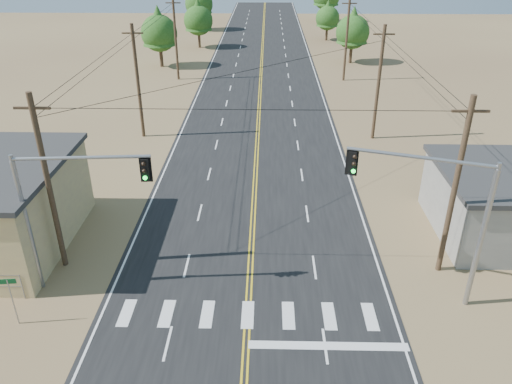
{
  "coord_description": "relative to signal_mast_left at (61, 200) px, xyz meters",
  "views": [
    {
      "loc": [
        0.84,
        -10.91,
        16.74
      ],
      "look_at": [
        0.26,
        14.39,
        3.5
      ],
      "focal_mm": 35.0,
      "sensor_mm": 36.0,
      "label": 1
    }
  ],
  "objects": [
    {
      "name": "tree_right_near",
      "position": [
        21.85,
        51.45,
        -0.4
      ],
      "size": [
        4.66,
        4.66,
        7.77
      ],
      "color": "#3F2D1E",
      "rests_on": "ground"
    },
    {
      "name": "utility_pole_right_near",
      "position": [
        19.62,
        1.86,
        -0.04
      ],
      "size": [
        1.8,
        0.3,
        10.0
      ],
      "color": "#4C3826",
      "rests_on": "ground"
    },
    {
      "name": "utility_pole_left_far",
      "position": [
        -1.38,
        41.86,
        -0.04
      ],
      "size": [
        1.8,
        0.3,
        10.0
      ],
      "color": "#4C3826",
      "rests_on": "ground"
    },
    {
      "name": "street_sign",
      "position": [
        -1.88,
        -2.97,
        -3.39
      ],
      "size": [
        0.78,
        0.12,
        2.64
      ],
      "rotation": [
        0.0,
        0.0,
        0.12
      ],
      "color": "gray",
      "rests_on": "ground"
    },
    {
      "name": "utility_pole_left_mid",
      "position": [
        -1.38,
        21.86,
        -0.04
      ],
      "size": [
        1.8,
        0.3,
        10.0
      ],
      "color": "#4C3826",
      "rests_on": "ground"
    },
    {
      "name": "signal_mast_right",
      "position": [
        18.26,
        -0.44,
        0.16
      ],
      "size": [
        6.49,
        2.26,
        7.83
      ],
      "rotation": [
        0.0,
        0.0,
        -0.31
      ],
      "color": "gray",
      "rests_on": "ground"
    },
    {
      "name": "utility_pole_left_near",
      "position": [
        -1.38,
        1.86,
        -0.04
      ],
      "size": [
        1.8,
        0.3,
        10.0
      ],
      "color": "#4C3826",
      "rests_on": "ground"
    },
    {
      "name": "road",
      "position": [
        9.12,
        19.86,
        -5.15
      ],
      "size": [
        15.0,
        200.0,
        0.02
      ],
      "primitive_type": "cube",
      "color": "black",
      "rests_on": "ground"
    },
    {
      "name": "tree_left_near",
      "position": [
        -4.79,
        48.58,
        -0.15
      ],
      "size": [
        4.91,
        4.91,
        8.18
      ],
      "color": "#3F2D1E",
      "rests_on": "ground"
    },
    {
      "name": "tree_right_mid",
      "position": [
        20.13,
        68.14,
        -1.07
      ],
      "size": [
        4.01,
        4.01,
        6.68
      ],
      "color": "#3F2D1E",
      "rests_on": "ground"
    },
    {
      "name": "utility_pole_right_mid",
      "position": [
        19.62,
        21.86,
        -0.04
      ],
      "size": [
        1.8,
        0.3,
        10.0
      ],
      "color": "#4C3826",
      "rests_on": "ground"
    },
    {
      "name": "tree_left_mid",
      "position": [
        -1.11,
        61.54,
        -0.47
      ],
      "size": [
        4.59,
        4.59,
        7.66
      ],
      "color": "#3F2D1E",
      "rests_on": "ground"
    },
    {
      "name": "tree_left_far",
      "position": [
        -3.0,
        77.76,
        0.12
      ],
      "size": [
        5.18,
        5.18,
        8.63
      ],
      "color": "#3F2D1E",
      "rests_on": "ground"
    },
    {
      "name": "utility_pole_right_far",
      "position": [
        19.62,
        41.86,
        -0.04
      ],
      "size": [
        1.8,
        0.3,
        10.0
      ],
      "color": "#4C3826",
      "rests_on": "ground"
    },
    {
      "name": "signal_mast_left",
      "position": [
        0.0,
        0.0,
        0.0
      ],
      "size": [
        6.53,
        0.76,
        7.59
      ],
      "rotation": [
        0.0,
        0.0,
        0.08
      ],
      "color": "gray",
      "rests_on": "ground"
    }
  ]
}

